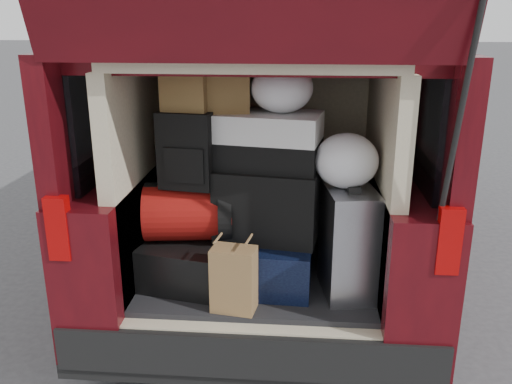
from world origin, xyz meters
TOP-DOWN VIEW (x-y plane):
  - ground at (0.00, 0.00)m, footprint 80.00×80.00m
  - minivan at (0.00, 1.86)m, footprint 1.90×5.35m
  - load_floor at (0.00, 0.28)m, footprint 1.24×1.05m
  - black_hardshell at (-0.36, 0.18)m, footprint 0.54×0.66m
  - navy_hardshell at (0.06, 0.17)m, footprint 0.50×0.60m
  - silver_roller at (0.47, 0.06)m, footprint 0.29×0.41m
  - kraft_bag at (-0.09, -0.17)m, footprint 0.23×0.17m
  - red_duffel at (-0.37, 0.15)m, footprint 0.49×0.36m
  - black_soft_case at (0.05, 0.17)m, footprint 0.57×0.39m
  - backpack at (-0.35, 0.13)m, footprint 0.30×0.21m
  - twotone_duffel at (0.00, 0.22)m, footprint 0.68×0.43m
  - grocery_sack_lower at (-0.35, 0.17)m, footprint 0.25×0.22m
  - grocery_sack_upper at (-0.16, 0.22)m, footprint 0.25×0.21m
  - plastic_bag_center at (0.12, 0.21)m, footprint 0.36×0.34m
  - plastic_bag_right at (0.45, 0.08)m, footprint 0.33×0.31m

SIDE VIEW (x-z plane):
  - ground at x=0.00m, z-range 0.00..0.00m
  - load_floor at x=0.00m, z-range 0.00..0.55m
  - black_hardshell at x=-0.36m, z-range 0.55..0.78m
  - navy_hardshell at x=0.06m, z-range 0.55..0.80m
  - kraft_bag at x=-0.09m, z-range 0.55..0.88m
  - silver_roller at x=0.47m, z-range 0.55..1.12m
  - minivan at x=0.00m, z-range -0.47..2.29m
  - red_duffel at x=-0.37m, z-range 0.78..1.08m
  - black_soft_case at x=0.05m, z-range 0.80..1.18m
  - plastic_bag_right at x=0.45m, z-range 1.12..1.39m
  - backpack at x=-0.35m, z-range 1.08..1.48m
  - twotone_duffel at x=0.00m, z-range 1.18..1.46m
  - grocery_sack_upper at x=-0.16m, z-range 1.46..1.68m
  - grocery_sack_lower at x=-0.35m, z-range 1.48..1.69m
  - plastic_bag_center at x=0.12m, z-range 1.46..1.71m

